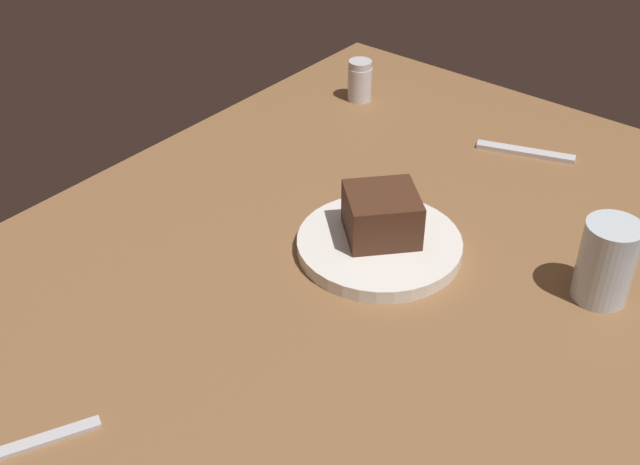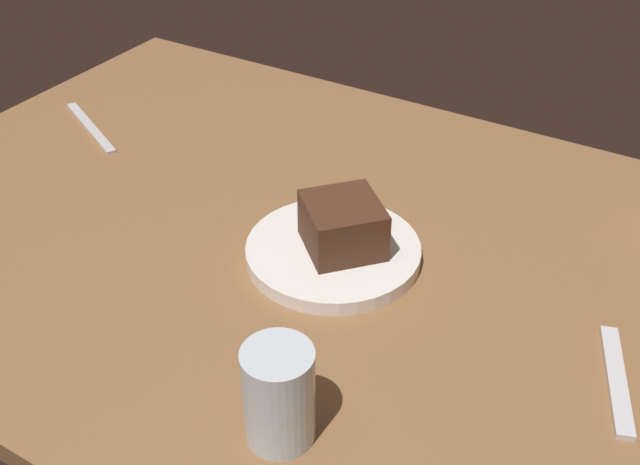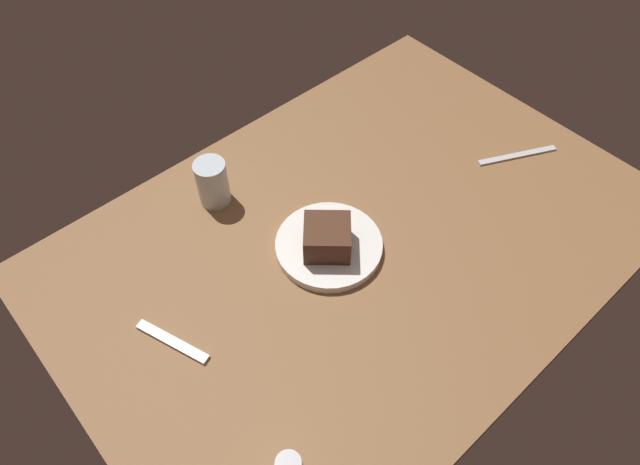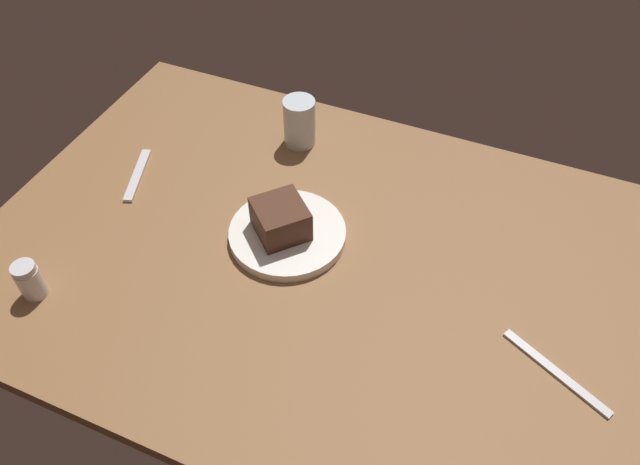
% 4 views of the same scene
% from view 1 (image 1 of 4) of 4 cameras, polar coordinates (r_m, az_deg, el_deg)
% --- Properties ---
extents(dining_table, '(1.20, 0.84, 0.03)m').
position_cam_1_polar(dining_table, '(1.02, 1.32, -3.23)').
color(dining_table, brown).
rests_on(dining_table, ground).
extents(dessert_plate, '(0.21, 0.21, 0.02)m').
position_cam_1_polar(dessert_plate, '(1.04, 4.23, -0.89)').
color(dessert_plate, white).
rests_on(dessert_plate, dining_table).
extents(chocolate_cake_slice, '(0.12, 0.12, 0.06)m').
position_cam_1_polar(chocolate_cake_slice, '(1.02, 4.41, 1.27)').
color(chocolate_cake_slice, '#472819').
rests_on(chocolate_cake_slice, dessert_plate).
extents(salt_shaker, '(0.04, 0.04, 0.07)m').
position_cam_1_polar(salt_shaker, '(1.40, 2.84, 10.74)').
color(salt_shaker, silver).
rests_on(salt_shaker, dining_table).
extents(water_glass, '(0.07, 0.07, 0.10)m').
position_cam_1_polar(water_glass, '(0.99, 19.69, -1.97)').
color(water_glass, silver).
rests_on(water_glass, dining_table).
extents(dessert_spoon, '(0.07, 0.15, 0.01)m').
position_cam_1_polar(dessert_spoon, '(1.29, 14.40, 5.58)').
color(dessert_spoon, silver).
rests_on(dessert_spoon, dining_table).
extents(butter_knife, '(0.18, 0.10, 0.01)m').
position_cam_1_polar(butter_knife, '(0.86, -21.69, -14.37)').
color(butter_knife, silver).
rests_on(butter_knife, dining_table).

